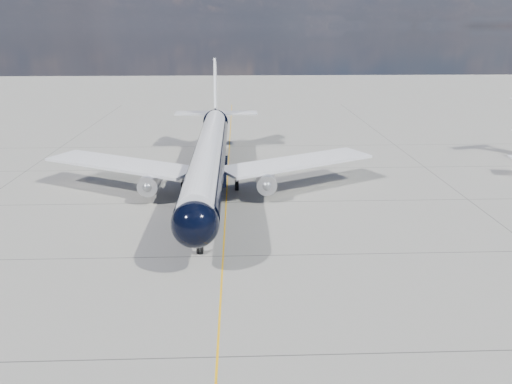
% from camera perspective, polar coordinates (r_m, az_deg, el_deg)
% --- Properties ---
extents(ground, '(320.00, 320.00, 0.00)m').
position_cam_1_polar(ground, '(65.70, -3.35, 0.27)').
color(ground, gray).
rests_on(ground, ground).
extents(taxiway_centerline, '(0.16, 160.00, 0.01)m').
position_cam_1_polar(taxiway_centerline, '(60.97, -3.43, -1.19)').
color(taxiway_centerline, '#EBA30C').
rests_on(taxiway_centerline, ground).
extents(main_airliner, '(43.95, 53.33, 15.44)m').
position_cam_1_polar(main_airliner, '(64.57, -5.36, 4.32)').
color(main_airliner, black).
rests_on(main_airliner, ground).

